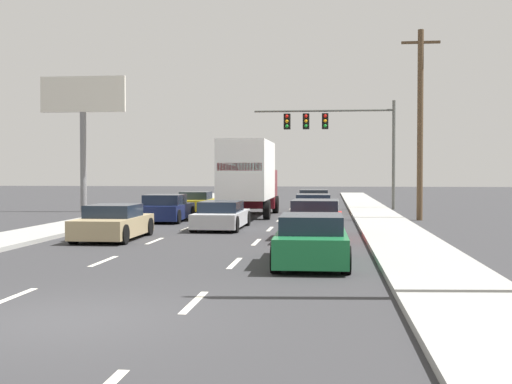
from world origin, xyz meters
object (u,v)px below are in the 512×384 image
Objects in this scene: car_red at (315,221)px; roadside_billboard at (83,112)px; utility_pole_mid at (420,122)px; car_navy at (166,209)px; car_tan at (113,223)px; car_gray at (313,209)px; car_silver at (222,216)px; traffic_signal_mast at (329,128)px; car_yellow at (196,203)px; car_orange at (314,202)px; car_green at (312,241)px; box_truck at (249,175)px.

roadside_billboard is at bearing 134.31° from car_red.
utility_pole_mid is at bearing -14.60° from roadside_billboard.
car_red is 11.10m from utility_pole_mid.
car_navy is 0.91× the size of car_red.
car_tan is 17.31m from roadside_billboard.
car_silver is at bearing -129.16° from car_gray.
utility_pole_mid reaches higher than car_red.
car_red is 18.74m from traffic_signal_mast.
traffic_signal_mast reaches higher than car_yellow.
roadside_billboard is at bearing 133.98° from car_navy.
traffic_signal_mast is at bearing 25.88° from car_yellow.
car_orange reaches higher than car_green.
car_navy is 1.03× the size of car_tan.
car_yellow is 0.55× the size of box_truck.
roadside_billboard is (-14.08, -4.23, 0.70)m from traffic_signal_mast.
car_silver is at bearing -49.17° from car_navy.
car_tan is 0.93× the size of car_silver.
car_silver is at bearing 138.25° from car_red.
traffic_signal_mast is at bearing 77.65° from car_orange.
roadside_billboard is (-13.64, 13.97, 5.13)m from car_red.
box_truck is (3.44, 3.67, 1.56)m from car_navy.
car_gray is (3.36, -3.00, -1.55)m from box_truck.
car_tan is 0.96× the size of car_green.
roadside_billboard is (-13.67, 20.35, 5.15)m from car_green.
car_navy is 5.27m from box_truck.
car_orange reaches higher than car_silver.
car_orange is at bearing 91.13° from car_green.
car_tan is 0.54× the size of box_truck.
car_gray is (3.58, 4.40, 0.06)m from car_silver.
car_navy is 0.47× the size of utility_pole_mid.
car_yellow is 8.33m from roadside_billboard.
car_navy is at bearing -132.47° from car_orange.
utility_pole_mid reaches higher than roadside_billboard.
traffic_signal_mast is (0.41, 24.57, 4.45)m from car_green.
car_navy is 0.99× the size of car_green.
box_truck is 0.99× the size of roadside_billboard.
car_yellow is 9.61m from car_gray.
car_gray is at bearing 91.88° from car_red.
box_truck is 0.89× the size of traffic_signal_mast.
car_silver is 1.00× the size of car_gray.
box_truck is at bearing -46.20° from car_yellow.
car_yellow is at bearing 116.25° from car_red.
car_navy is 9.89m from car_orange.
car_navy is 1.04× the size of car_orange.
roadside_billboard is at bearing 132.90° from car_silver.
car_navy is 4.93m from car_silver.
car_yellow is at bearing 133.80° from box_truck.
car_navy reaches higher than car_silver.
car_silver is at bearing -73.33° from car_yellow.
utility_pole_mid reaches higher than car_gray.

